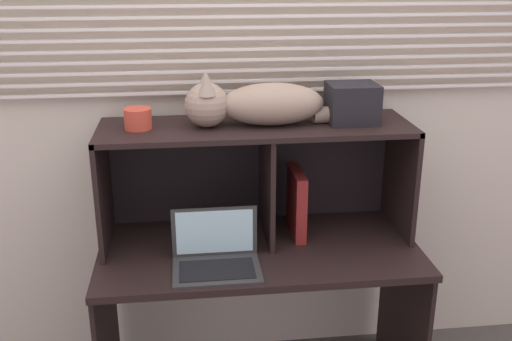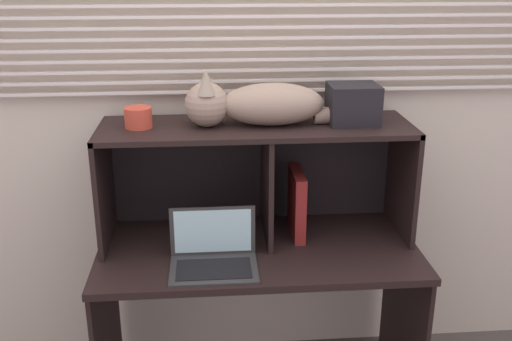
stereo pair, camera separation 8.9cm
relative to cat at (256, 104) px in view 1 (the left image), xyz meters
name	(u,v)px [view 1 (the left image)]	position (x,y,z in m)	size (l,w,h in m)	color
back_panel_with_blinds	(249,102)	(0.00, 0.25, -0.05)	(4.40, 0.08, 2.50)	beige
desk	(259,277)	(0.00, -0.12, -0.73)	(1.33, 0.65, 0.72)	black
hutch_shelf_unit	(256,158)	(0.00, 0.04, -0.24)	(1.28, 0.40, 0.49)	black
cat	(256,104)	(0.00, 0.00, 0.00)	(0.78, 0.19, 0.22)	gray
laptop	(216,256)	(-0.19, -0.26, -0.54)	(0.34, 0.23, 0.22)	#313131
binder_upright	(297,202)	(0.17, 0.00, -0.44)	(0.05, 0.24, 0.29)	maroon
book_stack	(203,231)	(-0.23, 0.00, -0.55)	(0.19, 0.22, 0.06)	gray
small_basket	(138,119)	(-0.47, 0.00, -0.05)	(0.11, 0.11, 0.08)	#C54330
storage_box	(352,103)	(0.40, 0.00, -0.01)	(0.20, 0.18, 0.16)	black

